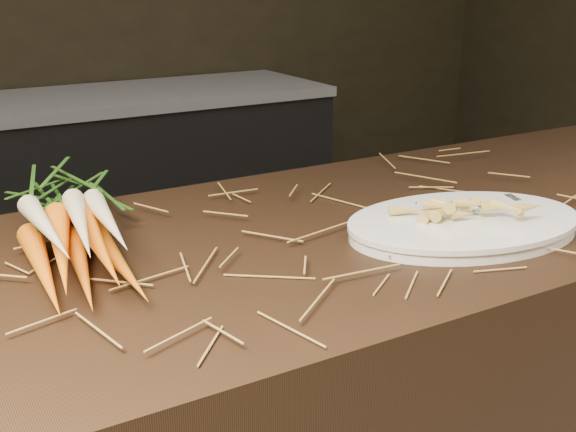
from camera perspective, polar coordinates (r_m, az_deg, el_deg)
name	(u,v)px	position (r m, az deg, el deg)	size (l,w,h in m)	color
back_counter	(108,196)	(3.05, -14.00, 1.53)	(1.82, 0.62, 0.84)	black
straw_bedding	(260,238)	(1.13, -2.26, -1.72)	(1.40, 0.60, 0.02)	olive
root_veg_bunch	(67,211)	(1.17, -17.03, 0.37)	(0.23, 0.57, 0.10)	#D75D0F
serving_platter	(464,226)	(1.20, 13.73, -0.80)	(0.40, 0.26, 0.02)	white
roasted_veg_heap	(466,207)	(1.19, 13.85, 0.67)	(0.19, 0.14, 0.04)	tan
serving_fork	(542,212)	(1.27, 19.42, 0.30)	(0.01, 0.15, 0.00)	silver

